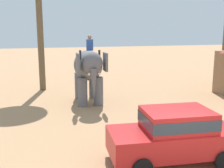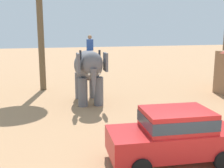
% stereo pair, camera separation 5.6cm
% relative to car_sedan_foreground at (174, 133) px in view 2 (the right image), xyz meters
% --- Properties ---
extents(car_sedan_foreground, '(4.25, 2.18, 1.70)m').
position_rel_car_sedan_foreground_xyz_m(car_sedan_foreground, '(0.00, 0.00, 0.00)').
color(car_sedan_foreground, red).
rests_on(car_sedan_foreground, ground).
extents(elephant_with_mahout, '(1.81, 3.93, 3.88)m').
position_rel_car_sedan_foreground_xyz_m(elephant_with_mahout, '(-1.12, 7.85, 1.06)').
color(elephant_with_mahout, slate).
rests_on(elephant_with_mahout, ground).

